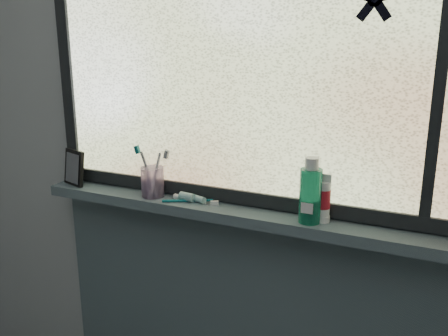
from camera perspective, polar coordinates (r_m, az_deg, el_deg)
wall_back at (r=1.77m, az=2.93°, el=3.02°), size 3.00×0.01×2.50m
windowsill at (r=1.78m, az=1.92°, el=-5.34°), size 1.62×0.14×0.04m
sill_apron at (r=2.06m, az=2.44°, el=-18.14°), size 1.62×0.02×0.98m
window_pane at (r=1.71m, az=2.78°, el=12.05°), size 1.50×0.01×1.00m
frame_bottom at (r=1.80m, az=2.53°, el=-3.36°), size 1.60×0.03×0.05m
frame_left at (r=2.12m, az=-17.55°, el=12.07°), size 0.05×0.03×1.10m
frame_mullion at (r=1.59m, az=23.63°, el=10.50°), size 0.03×0.03×1.00m
vanity_mirror at (r=2.12m, az=-16.75°, el=0.05°), size 0.13×0.09×0.14m
toothpaste_tube at (r=1.84m, az=-3.73°, el=-3.39°), size 0.19×0.07×0.03m
toothbrush_cup at (r=1.91m, az=-8.17°, el=-1.57°), size 0.10×0.10×0.11m
toothbrush_lying at (r=1.85m, az=-4.18°, el=-3.66°), size 0.22×0.12×0.02m
mouthwash_bottle at (r=1.65m, az=9.87°, el=-2.54°), size 0.09×0.09×0.18m
cream_tube at (r=1.67m, az=11.27°, el=-3.20°), size 0.06×0.06×0.12m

